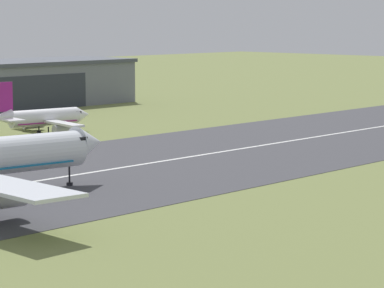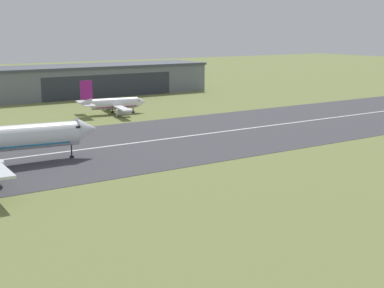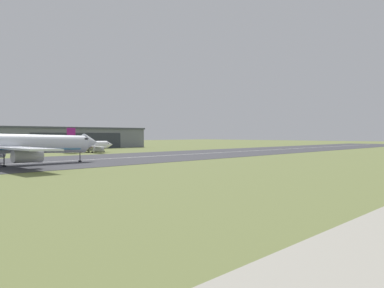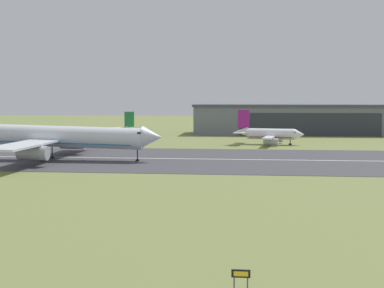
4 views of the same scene
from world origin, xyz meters
name	(u,v)px [view 3 (image 3 of 4)]	position (x,y,z in m)	size (l,w,h in m)	color
ground_plane	(320,167)	(0.00, 59.32, 0.00)	(701.08, 701.08, 0.00)	olive
runway_strip	(151,156)	(0.00, 118.64, 0.03)	(461.08, 47.66, 0.06)	#3D3D42
runway_centreline	(151,156)	(0.00, 118.64, 0.07)	(414.98, 0.70, 0.01)	silver
hangar_building	(68,138)	(16.01, 205.98, 5.64)	(84.48, 23.49, 11.24)	slate
airplane_parked_centre	(90,145)	(0.53, 158.32, 3.00)	(20.74, 24.88, 10.09)	white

